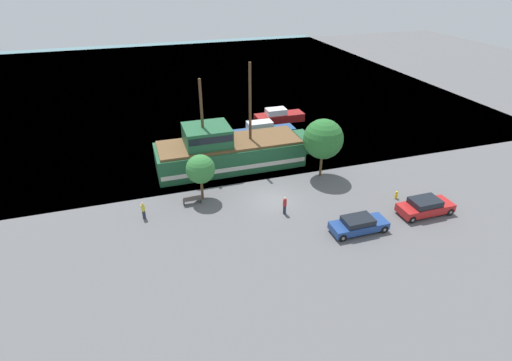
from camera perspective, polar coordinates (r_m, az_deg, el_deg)
The scene contains 13 objects.
ground_plane at distance 36.81m, azimuth 2.42°, elevation -2.85°, with size 160.00×160.00×0.00m, color #5B5B5E.
water_surface at distance 76.59m, azimuth -9.16°, elevation 14.00°, with size 80.00×80.00×0.00m, color slate.
pirate_ship at distance 42.25m, azimuth -4.01°, elevation 4.24°, with size 16.63×5.28×10.80m.
moored_boat_dockside at distance 50.10m, azimuth 1.00°, elevation 7.11°, with size 7.76×2.14×1.95m.
moored_boat_outer at distance 55.07m, azimuth 3.26°, elevation 9.13°, with size 6.66×2.22×1.85m.
parked_car_curb_front at distance 33.47m, azimuth 14.44°, elevation -6.10°, with size 4.70×1.85×1.32m.
parked_car_curb_mid at distance 37.53m, azimuth 23.02°, elevation -3.42°, with size 4.81×2.01×1.47m.
fire_hydrant at distance 39.09m, azimuth 19.42°, elevation -1.90°, with size 0.42×0.25×0.76m.
bench_promenade_east at distance 36.50m, azimuth -9.11°, elevation -2.73°, with size 1.63×0.45×0.85m.
pedestrian_walking_near at distance 35.23m, azimuth -15.80°, elevation -4.14°, with size 0.32×0.32×1.57m.
pedestrian_walking_far at distance 34.58m, azimuth 4.13°, elevation -3.56°, with size 0.32×0.32×1.67m.
tree_row_east at distance 35.96m, azimuth -7.94°, elevation 1.61°, with size 2.63×2.63×4.36m.
tree_row_mideast at distance 39.76m, azimuth 9.58°, elevation 5.86°, with size 3.95×3.95×6.03m.
Camera 1 is at (-10.97, -29.27, 19.44)m, focal length 28.00 mm.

